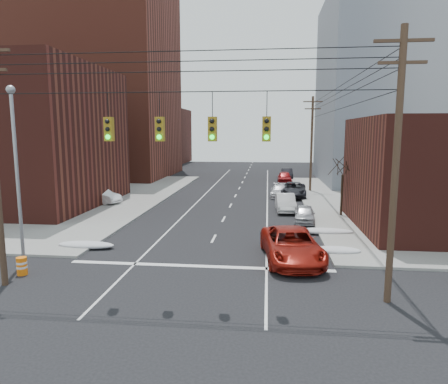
% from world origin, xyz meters
% --- Properties ---
extents(ground, '(160.00, 160.00, 0.00)m').
position_xyz_m(ground, '(0.00, 0.00, 0.00)').
color(ground, black).
rests_on(ground, ground).
extents(building_brick_tall, '(24.00, 20.00, 30.00)m').
position_xyz_m(building_brick_tall, '(-24.00, 48.00, 15.00)').
color(building_brick_tall, maroon).
rests_on(building_brick_tall, ground).
extents(building_brick_far, '(22.00, 18.00, 12.00)m').
position_xyz_m(building_brick_far, '(-26.00, 74.00, 6.00)').
color(building_brick_far, '#4B1C16').
rests_on(building_brick_far, ground).
extents(building_office, '(22.00, 20.00, 25.00)m').
position_xyz_m(building_office, '(22.00, 44.00, 12.50)').
color(building_office, gray).
rests_on(building_office, ground).
extents(building_glass, '(20.00, 18.00, 22.00)m').
position_xyz_m(building_glass, '(24.00, 70.00, 11.00)').
color(building_glass, gray).
rests_on(building_glass, ground).
extents(utility_pole_right, '(2.20, 0.28, 11.00)m').
position_xyz_m(utility_pole_right, '(8.50, 3.00, 5.78)').
color(utility_pole_right, '#473323').
rests_on(utility_pole_right, ground).
extents(utility_pole_far, '(2.20, 0.28, 11.00)m').
position_xyz_m(utility_pole_far, '(8.50, 34.00, 5.78)').
color(utility_pole_far, '#473323').
rests_on(utility_pole_far, ground).
extents(traffic_signals, '(17.00, 0.42, 2.02)m').
position_xyz_m(traffic_signals, '(0.10, 2.97, 7.17)').
color(traffic_signals, black).
rests_on(traffic_signals, ground).
extents(street_light, '(0.44, 0.44, 9.32)m').
position_xyz_m(street_light, '(-9.50, 6.00, 5.54)').
color(street_light, gray).
rests_on(street_light, ground).
extents(bare_tree, '(2.09, 2.20, 4.93)m').
position_xyz_m(bare_tree, '(9.59, 20.00, 2.32)').
color(bare_tree, black).
rests_on(bare_tree, ground).
extents(snow_nw, '(3.50, 1.08, 0.42)m').
position_xyz_m(snow_nw, '(-7.40, 9.00, 0.21)').
color(snow_nw, silver).
rests_on(snow_nw, ground).
extents(snow_ne, '(3.00, 1.08, 0.42)m').
position_xyz_m(snow_ne, '(7.40, 9.50, 0.21)').
color(snow_ne, silver).
rests_on(snow_ne, ground).
extents(snow_east_far, '(4.00, 1.08, 0.42)m').
position_xyz_m(snow_east_far, '(7.40, 14.00, 0.21)').
color(snow_east_far, silver).
rests_on(snow_east_far, ground).
extents(red_pickup, '(3.62, 6.56, 1.74)m').
position_xyz_m(red_pickup, '(4.84, 8.00, 0.87)').
color(red_pickup, maroon).
rests_on(red_pickup, ground).
extents(parked_car_a, '(1.86, 3.96, 1.31)m').
position_xyz_m(parked_car_a, '(6.40, 17.55, 0.65)').
color(parked_car_a, '#BCBCC1').
rests_on(parked_car_a, ground).
extents(parked_car_b, '(1.79, 4.67, 1.52)m').
position_xyz_m(parked_car_b, '(5.10, 21.89, 0.76)').
color(parked_car_b, silver).
rests_on(parked_car_b, ground).
extents(parked_car_c, '(2.99, 5.85, 1.58)m').
position_xyz_m(parked_car_c, '(6.31, 29.82, 0.79)').
color(parked_car_c, black).
rests_on(parked_car_c, ground).
extents(parked_car_d, '(2.07, 4.64, 1.32)m').
position_xyz_m(parked_car_d, '(4.80, 29.71, 0.66)').
color(parked_car_d, silver).
rests_on(parked_car_d, ground).
extents(parked_car_e, '(1.87, 4.64, 1.58)m').
position_xyz_m(parked_car_e, '(5.82, 41.73, 0.79)').
color(parked_car_e, maroon).
rests_on(parked_car_e, ground).
extents(parked_car_f, '(1.68, 4.62, 1.51)m').
position_xyz_m(parked_car_f, '(6.40, 47.48, 0.76)').
color(parked_car_f, black).
rests_on(parked_car_f, ground).
extents(lot_car_a, '(4.55, 2.94, 1.42)m').
position_xyz_m(lot_car_a, '(-12.62, 23.24, 0.86)').
color(lot_car_a, white).
rests_on(lot_car_a, sidewalk_nw).
extents(lot_car_b, '(6.15, 4.20, 1.56)m').
position_xyz_m(lot_car_b, '(-15.21, 29.10, 0.93)').
color(lot_car_b, '#B9BABF').
rests_on(lot_car_b, sidewalk_nw).
extents(lot_car_c, '(4.64, 2.04, 1.33)m').
position_xyz_m(lot_car_c, '(-16.99, 23.57, 0.81)').
color(lot_car_c, black).
rests_on(lot_car_c, sidewalk_nw).
extents(lot_car_d, '(4.57, 2.94, 1.45)m').
position_xyz_m(lot_car_d, '(-17.33, 27.10, 0.87)').
color(lot_car_d, '#B6B5BA').
rests_on(lot_car_d, sidewalk_nw).
extents(construction_barrel, '(0.57, 0.57, 0.89)m').
position_xyz_m(construction_barrel, '(-8.50, 4.32, 0.46)').
color(construction_barrel, orange).
rests_on(construction_barrel, ground).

